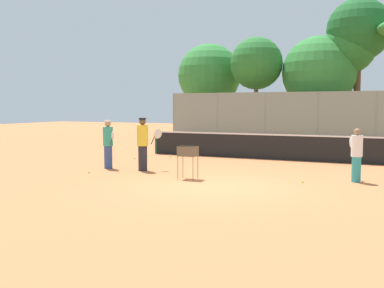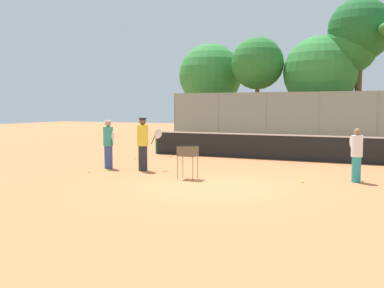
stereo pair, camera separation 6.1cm
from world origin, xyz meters
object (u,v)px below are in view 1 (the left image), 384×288
(player_red_cap, at_px, (108,144))
(player_yellow_shirt, at_px, (143,143))
(ball_cart, at_px, (188,154))
(tennis_net, at_px, (276,146))
(player_white_outfit, at_px, (357,154))
(parked_car, at_px, (330,128))

(player_red_cap, height_order, player_yellow_shirt, player_yellow_shirt)
(player_yellow_shirt, relative_size, ball_cart, 1.82)
(tennis_net, relative_size, player_white_outfit, 7.27)
(player_white_outfit, xyz_separation_m, player_red_cap, (-8.31, -0.67, 0.08))
(player_red_cap, bearing_deg, player_white_outfit, 41.52)
(player_yellow_shirt, height_order, parked_car, player_yellow_shirt)
(parked_car, bearing_deg, tennis_net, -91.08)
(tennis_net, height_order, player_white_outfit, player_white_outfit)
(player_white_outfit, xyz_separation_m, player_yellow_shirt, (-6.89, -0.63, 0.13))
(player_red_cap, xyz_separation_m, parked_car, (5.08, 19.37, -0.23))
(ball_cart, bearing_deg, parked_car, 85.75)
(tennis_net, height_order, player_yellow_shirt, player_yellow_shirt)
(tennis_net, distance_m, player_red_cap, 6.99)
(tennis_net, xyz_separation_m, parked_car, (0.27, 14.31, 0.10))
(player_white_outfit, relative_size, ball_cart, 1.58)
(player_red_cap, distance_m, parked_car, 20.03)
(player_red_cap, height_order, parked_car, player_red_cap)
(player_white_outfit, bearing_deg, player_yellow_shirt, 71.30)
(player_white_outfit, distance_m, player_red_cap, 8.34)
(player_white_outfit, xyz_separation_m, ball_cart, (-4.74, -1.56, -0.05))
(player_white_outfit, relative_size, player_red_cap, 0.92)
(player_red_cap, bearing_deg, parked_car, 112.25)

